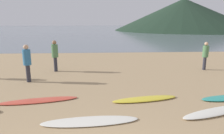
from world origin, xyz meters
TOP-DOWN VIEW (x-y plane):
  - ground_plane at (0.00, 10.00)m, footprint 120.00×120.00m
  - ocean_water at (0.00, 64.97)m, footprint 140.00×100.00m
  - headland_hill at (23.53, 55.07)m, footprint 38.31×38.31m
  - surfboard_3 at (-1.94, 4.33)m, footprint 2.65×0.94m
  - surfboard_4 at (-0.12, 2.75)m, footprint 2.67×0.76m
  - surfboard_5 at (1.71, 4.23)m, footprint 2.37×0.86m
  - surfboard_6 at (3.59, 3.09)m, footprint 2.44×1.20m
  - person_0 at (-3.04, 6.67)m, footprint 0.34×0.34m
  - person_1 at (-2.24, 8.58)m, footprint 0.34×0.34m
  - person_2 at (5.98, 8.46)m, footprint 0.31×0.31m

SIDE VIEW (x-z plane):
  - ground_plane at x=0.00m, z-range -0.20..0.00m
  - ocean_water at x=0.00m, z-range 0.00..0.00m
  - surfboard_3 at x=-1.94m, z-range 0.00..0.06m
  - surfboard_4 at x=-0.12m, z-range 0.00..0.06m
  - surfboard_5 at x=1.71m, z-range 0.00..0.08m
  - surfboard_6 at x=3.59m, z-range 0.00..0.09m
  - person_2 at x=5.98m, z-range 0.14..1.70m
  - person_1 at x=-2.24m, z-range 0.15..1.83m
  - person_0 at x=-3.04m, z-range 0.15..1.83m
  - headland_hill at x=23.53m, z-range 0.00..8.68m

